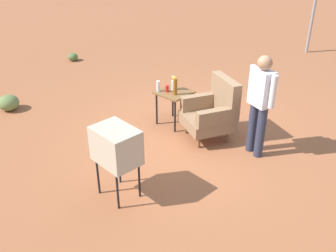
{
  "coord_description": "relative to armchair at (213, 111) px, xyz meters",
  "views": [
    {
      "loc": [
        3.54,
        -4.57,
        3.28
      ],
      "look_at": [
        0.25,
        -0.94,
        0.65
      ],
      "focal_mm": 39.92,
      "sensor_mm": 36.0,
      "label": 1
    }
  ],
  "objects": [
    {
      "name": "ground_plane",
      "position": [
        -0.26,
        -0.18,
        -0.5
      ],
      "size": [
        60.0,
        60.0,
        0.0
      ],
      "primitive_type": "plane",
      "color": "#A05B38"
    },
    {
      "name": "armchair",
      "position": [
        0.0,
        0.0,
        0.0
      ],
      "size": [
        1.03,
        1.04,
        1.06
      ],
      "color": "brown",
      "rests_on": "ground"
    },
    {
      "name": "side_table",
      "position": [
        -0.81,
        -0.08,
        0.05
      ],
      "size": [
        0.56,
        0.56,
        0.65
      ],
      "color": "black",
      "rests_on": "ground"
    },
    {
      "name": "tv_on_stand",
      "position": [
        0.03,
        -2.16,
        0.28
      ],
      "size": [
        0.63,
        0.49,
        1.03
      ],
      "color": "black",
      "rests_on": "ground"
    },
    {
      "name": "person_standing",
      "position": [
        0.84,
        0.03,
        0.44
      ],
      "size": [
        0.54,
        0.33,
        1.64
      ],
      "color": "#2D3347",
      "rests_on": "ground"
    },
    {
      "name": "road_sign",
      "position": [
        -0.89,
        5.91,
        0.88
      ],
      "size": [
        0.33,
        0.33,
        2.44
      ],
      "color": "gray",
      "rests_on": "ground"
    },
    {
      "name": "bottle_tall_amber",
      "position": [
        -0.71,
        -0.16,
        0.3
      ],
      "size": [
        0.07,
        0.07,
        0.3
      ],
      "primitive_type": "cylinder",
      "color": "brown",
      "rests_on": "side_table"
    },
    {
      "name": "bottle_short_clear",
      "position": [
        -1.03,
        -0.26,
        0.25
      ],
      "size": [
        0.06,
        0.06,
        0.2
      ],
      "primitive_type": "cylinder",
      "color": "silver",
      "rests_on": "side_table"
    },
    {
      "name": "soda_can_red",
      "position": [
        -0.9,
        -0.17,
        0.21
      ],
      "size": [
        0.07,
        0.07,
        0.12
      ],
      "primitive_type": "cylinder",
      "color": "red",
      "rests_on": "side_table"
    },
    {
      "name": "flower_vase",
      "position": [
        -0.88,
        -0.01,
        0.3
      ],
      "size": [
        0.15,
        0.1,
        0.27
      ],
      "color": "silver",
      "rests_on": "side_table"
    },
    {
      "name": "shrub_mid",
      "position": [
        -3.65,
        -1.86,
        -0.34
      ],
      "size": [
        0.41,
        0.41,
        0.32
      ],
      "primitive_type": "ellipsoid",
      "color": "olive",
      "rests_on": "ground"
    },
    {
      "name": "shrub_lone",
      "position": [
        -5.31,
        0.83,
        -0.39
      ],
      "size": [
        0.28,
        0.28,
        0.21
      ],
      "primitive_type": "ellipsoid",
      "color": "#516B38",
      "rests_on": "ground"
    }
  ]
}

